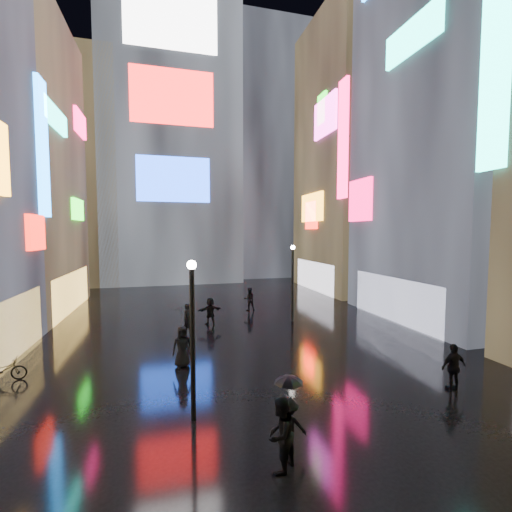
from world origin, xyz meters
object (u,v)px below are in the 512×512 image
object	(u,v)px
lamp_near	(192,331)
pedestrian_3	(454,367)
bicycle	(2,370)
lamp_far	(293,278)

from	to	relation	value
lamp_near	pedestrian_3	distance (m)	10.07
bicycle	lamp_far	bearing A→B (deg)	-72.00
lamp_near	lamp_far	size ratio (longest dim) A/B	1.00
lamp_far	pedestrian_3	distance (m)	11.60
lamp_near	bicycle	bearing A→B (deg)	146.11
lamp_near	bicycle	xyz separation A→B (m)	(-7.32, 4.91, -2.48)
pedestrian_3	lamp_near	bearing A→B (deg)	-0.71
lamp_far	bicycle	world-z (taller)	lamp_far
lamp_near	bicycle	world-z (taller)	lamp_near
pedestrian_3	lamp_far	bearing A→B (deg)	-76.63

